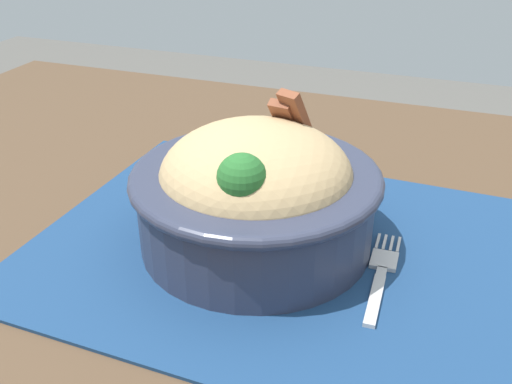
# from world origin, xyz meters

# --- Properties ---
(table) EXTENTS (1.22, 0.82, 0.74)m
(table) POSITION_xyz_m (0.00, 0.00, 0.67)
(table) COLOR #4C3826
(table) RESTS_ON ground_plane
(placemat) EXTENTS (0.42, 0.34, 0.00)m
(placemat) POSITION_xyz_m (-0.02, -0.01, 0.74)
(placemat) COLOR navy
(placemat) RESTS_ON table
(bowl) EXTENTS (0.22, 0.22, 0.13)m
(bowl) POSITION_xyz_m (-0.04, -0.01, 0.79)
(bowl) COLOR #2D3347
(bowl) RESTS_ON placemat
(fork) EXTENTS (0.02, 0.12, 0.00)m
(fork) POSITION_xyz_m (0.08, -0.02, 0.74)
(fork) COLOR #BABABA
(fork) RESTS_ON placemat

